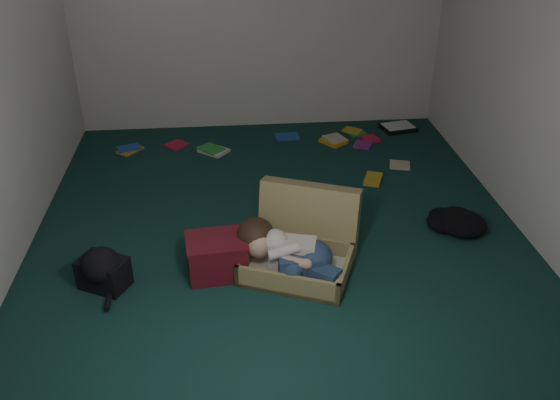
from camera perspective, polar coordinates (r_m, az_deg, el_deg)
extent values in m
plane|color=#123530|center=(4.96, -0.16, -2.65)|extent=(4.50, 4.50, 0.00)
plane|color=white|center=(6.58, -2.09, 17.81)|extent=(4.50, 0.00, 4.50)
plane|color=white|center=(2.39, 4.82, -5.13)|extent=(4.50, 0.00, 4.50)
plane|color=white|center=(4.99, 23.82, 11.47)|extent=(0.00, 4.50, 4.50)
cube|color=#9D8C56|center=(4.38, 1.57, -6.20)|extent=(0.92, 0.80, 0.18)
cube|color=silver|center=(4.41, 1.56, -6.68)|extent=(0.83, 0.71, 0.02)
cube|color=#9D8C56|center=(4.57, 2.79, -1.78)|extent=(0.80, 0.51, 0.57)
cube|color=silver|center=(4.31, 1.23, -5.28)|extent=(0.37, 0.26, 0.24)
sphere|color=tan|center=(4.31, -2.06, -4.26)|extent=(0.21, 0.21, 0.21)
ellipsoid|color=black|center=(4.35, -2.36, -3.31)|extent=(0.28, 0.29, 0.24)
ellipsoid|color=navy|center=(4.29, 3.40, -5.55)|extent=(0.25, 0.29, 0.24)
cube|color=navy|center=(4.22, 1.84, -6.39)|extent=(0.29, 0.14, 0.15)
cube|color=navy|center=(4.19, 3.98, -7.15)|extent=(0.29, 0.27, 0.12)
sphere|color=white|center=(4.22, 5.47, -7.36)|extent=(0.12, 0.12, 0.12)
sphere|color=white|center=(4.16, 5.24, -8.10)|extent=(0.11, 0.11, 0.11)
cylinder|color=tan|center=(4.16, 1.44, -5.93)|extent=(0.21, 0.14, 0.07)
cube|color=#5B121B|center=(4.38, -6.07, -5.55)|extent=(0.45, 0.37, 0.28)
cube|color=#5B121B|center=(4.30, -6.18, -3.91)|extent=(0.47, 0.39, 0.02)
cube|color=black|center=(6.94, 11.29, 6.85)|extent=(0.41, 0.35, 0.05)
cube|color=white|center=(6.93, 11.31, 7.04)|extent=(0.37, 0.30, 0.01)
cube|color=gold|center=(6.48, -14.24, 4.67)|extent=(0.22, 0.16, 0.02)
cube|color=red|center=(6.50, -9.92, 5.24)|extent=(0.27, 0.26, 0.02)
cube|color=silver|center=(6.30, -6.39, 4.71)|extent=(0.22, 0.26, 0.02)
cube|color=#1F4EAA|center=(6.60, 0.68, 6.10)|extent=(0.23, 0.26, 0.02)
cube|color=gold|center=(6.51, 5.18, 5.61)|extent=(0.27, 0.26, 0.02)
cube|color=green|center=(6.77, 7.17, 6.50)|extent=(0.23, 0.18, 0.02)
cube|color=#922487|center=(6.47, 7.97, 5.27)|extent=(0.27, 0.27, 0.02)
cube|color=beige|center=(6.08, 11.45, 3.31)|extent=(0.20, 0.25, 0.02)
cube|color=gold|center=(5.75, 8.94, 1.96)|extent=(0.24, 0.27, 0.02)
cube|color=red|center=(6.62, 8.66, 5.81)|extent=(0.27, 0.25, 0.02)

